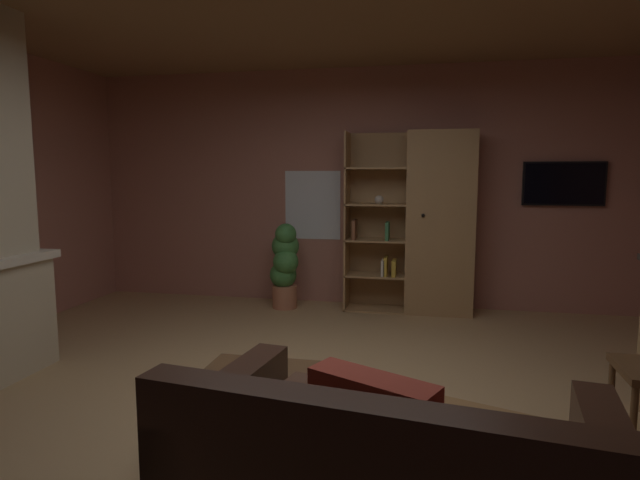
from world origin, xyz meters
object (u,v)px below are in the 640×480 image
object	(u,v)px
bookshelf_cabinet	(431,224)
potted_floor_plant	(285,263)
coffee_table	(254,393)
table_book_0	(256,373)
wall_mounted_tv	(564,184)

from	to	relation	value
bookshelf_cabinet	potted_floor_plant	distance (m)	1.67
coffee_table	table_book_0	world-z (taller)	table_book_0
coffee_table	potted_floor_plant	xyz separation A→B (m)	(-0.67, 3.06, 0.17)
bookshelf_cabinet	table_book_0	world-z (taller)	bookshelf_cabinet
potted_floor_plant	coffee_table	bearing A→B (deg)	-77.69
table_book_0	wall_mounted_tv	xyz separation A→B (m)	(2.30, 3.37, 0.97)
coffee_table	bookshelf_cabinet	bearing A→B (deg)	73.70
bookshelf_cabinet	wall_mounted_tv	xyz separation A→B (m)	(1.36, 0.21, 0.44)
table_book_0	potted_floor_plant	size ratio (longest dim) A/B	0.11
wall_mounted_tv	bookshelf_cabinet	bearing A→B (deg)	-171.19
bookshelf_cabinet	potted_floor_plant	xyz separation A→B (m)	(-1.60, -0.13, -0.46)
potted_floor_plant	wall_mounted_tv	bearing A→B (deg)	6.64
table_book_0	coffee_table	bearing A→B (deg)	-86.38
potted_floor_plant	wall_mounted_tv	xyz separation A→B (m)	(2.96, 0.34, 0.90)
coffee_table	wall_mounted_tv	bearing A→B (deg)	56.04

